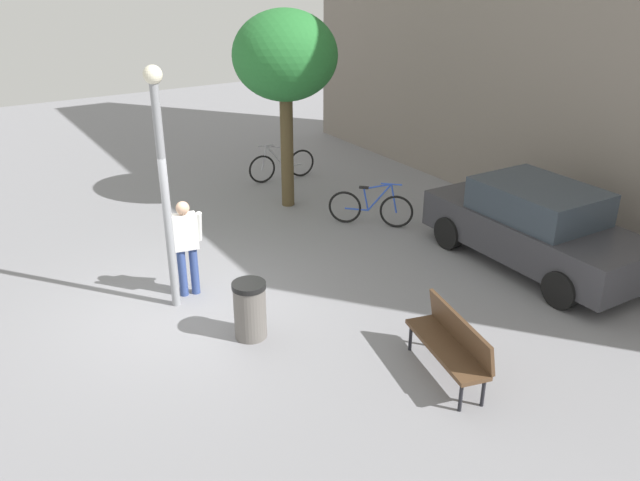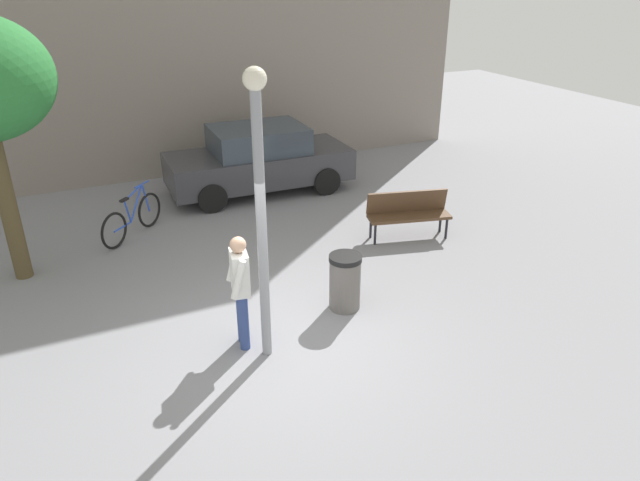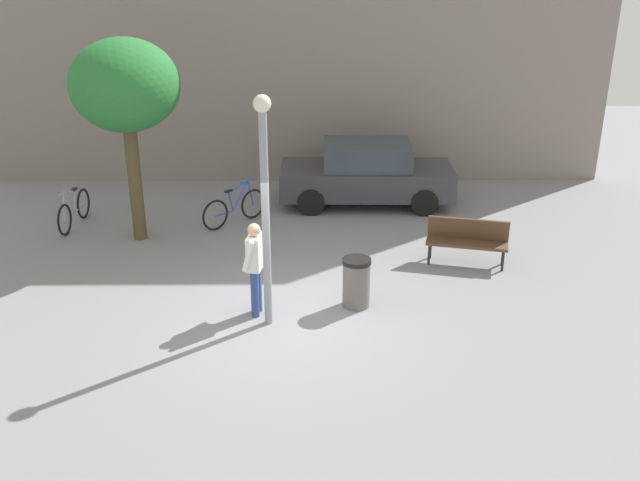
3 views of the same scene
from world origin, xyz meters
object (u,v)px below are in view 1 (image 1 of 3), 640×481
Objects in this scene: person_by_lamppost at (186,242)px; bicycle_silver at (282,165)px; plaza_tree at (285,58)px; lamppost at (163,171)px; bicycle_blue at (371,208)px; parked_car_charcoal at (535,226)px; park_bench at (452,341)px; trash_bin at (250,310)px.

bicycle_silver is (-4.46, 4.28, -0.58)m from person_by_lamppost.
lamppost is at bearing -51.73° from plaza_tree.
bicycle_blue and bicycle_silver have the same top height.
parked_car_charcoal is (3.12, 1.37, 0.39)m from bicycle_blue.
trash_bin is at bearing -141.54° from park_bench.
plaza_tree reaches higher than person_by_lamppost.
person_by_lamppost is at bearing -170.93° from trash_bin.
parked_car_charcoal is 4.70× the size of trash_bin.
person_by_lamppost is 4.61m from park_bench.
park_bench is 5.38m from bicycle_blue.
lamppost reaches higher than parked_car_charcoal.
lamppost is 2.32× the size of park_bench.
bicycle_blue is 4.84m from trash_bin.
park_bench reaches higher than trash_bin.
park_bench is at bearing -11.42° from plaza_tree.
person_by_lamppost is 0.92× the size of bicycle_silver.
park_bench is 0.92× the size of bicycle_silver.
person_by_lamppost is 1.85× the size of trash_bin.
plaza_tree is (-2.81, 3.51, 2.33)m from person_by_lamppost.
plaza_tree reaches higher than trash_bin.
bicycle_blue is at bearing 1.76° from bicycle_silver.
lamppost is at bearing -158.03° from trash_bin.
lamppost reaches higher than bicycle_blue.
lamppost is at bearing -55.66° from person_by_lamppost.
park_bench is 0.39× the size of plaza_tree.
person_by_lamppost is at bearing -152.40° from park_bench.
parked_car_charcoal reaches higher than bicycle_blue.
parked_car_charcoal reaches higher than park_bench.
person_by_lamppost is at bearing -79.52° from bicycle_blue.
park_bench is 2.97m from trash_bin.
parked_car_charcoal is at bearing 12.33° from bicycle_silver.
bicycle_blue is at bearing 121.84° from trash_bin.
bicycle_silver is 2.01× the size of trash_bin.
person_by_lamppost is 1.84m from trash_bin.
bicycle_blue reaches higher than park_bench.
park_bench is at bearing 32.63° from lamppost.
person_by_lamppost is at bearing -51.38° from plaza_tree.
bicycle_silver is at bearing -167.67° from parked_car_charcoal.
lamppost reaches higher than person_by_lamppost.
lamppost reaches higher than bicycle_silver.
lamppost is 4.28× the size of trash_bin.
person_by_lamppost reaches higher than parked_car_charcoal.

